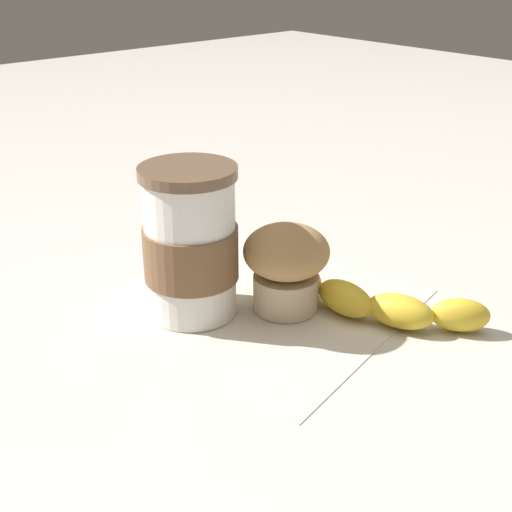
{
  "coord_description": "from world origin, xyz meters",
  "views": [
    {
      "loc": [
        -0.4,
        -0.46,
        0.33
      ],
      "look_at": [
        0.0,
        0.0,
        0.05
      ],
      "focal_mm": 50.0,
      "sensor_mm": 36.0,
      "label": 1
    }
  ],
  "objects": [
    {
      "name": "coffee_cup",
      "position": [
        -0.05,
        0.03,
        0.07
      ],
      "size": [
        0.09,
        0.09,
        0.14
      ],
      "color": "white",
      "rests_on": "paper_napkin"
    },
    {
      "name": "muffin",
      "position": [
        0.02,
        -0.02,
        0.05
      ],
      "size": [
        0.08,
        0.08,
        0.08
      ],
      "color": "beige",
      "rests_on": "paper_napkin"
    },
    {
      "name": "banana",
      "position": [
        0.07,
        -0.09,
        0.02
      ],
      "size": [
        0.1,
        0.2,
        0.03
      ],
      "color": "gold",
      "rests_on": "paper_napkin"
    },
    {
      "name": "paper_napkin",
      "position": [
        0.0,
        0.0,
        0.0
      ],
      "size": [
        0.32,
        0.32,
        0.0
      ],
      "primitive_type": "cube",
      "rotation": [
        0.0,
        0.0,
        0.24
      ],
      "color": "beige",
      "rests_on": "ground_plane"
    },
    {
      "name": "ground_plane",
      "position": [
        0.0,
        0.0,
        0.0
      ],
      "size": [
        3.0,
        3.0,
        0.0
      ],
      "primitive_type": "plane",
      "color": "beige"
    }
  ]
}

